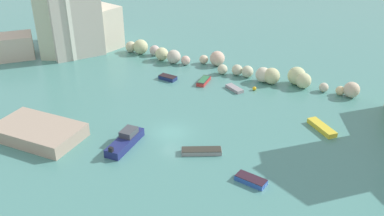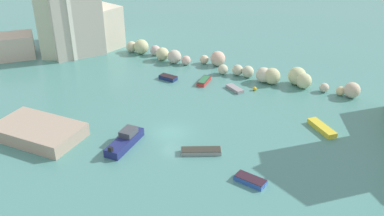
{
  "view_description": "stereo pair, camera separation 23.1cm",
  "coord_description": "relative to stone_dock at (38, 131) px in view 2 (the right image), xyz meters",
  "views": [
    {
      "loc": [
        22.85,
        -35.74,
        25.57
      ],
      "look_at": [
        0.0,
        4.92,
        1.0
      ],
      "focal_mm": 39.87,
      "sensor_mm": 36.0,
      "label": 1
    },
    {
      "loc": [
        23.05,
        -35.63,
        25.57
      ],
      "look_at": [
        0.0,
        4.92,
        1.0
      ],
      "focal_mm": 39.87,
      "sensor_mm": 36.0,
      "label": 2
    }
  ],
  "objects": [
    {
      "name": "cove_water",
      "position": [
        12.54,
        8.24,
        -0.77
      ],
      "size": [
        160.0,
        160.0,
        0.0
      ],
      "primitive_type": "plane",
      "color": "teal",
      "rests_on": "ground"
    },
    {
      "name": "cliff_headland_left",
      "position": [
        -17.26,
        23.36,
        4.89
      ],
      "size": [
        16.43,
        18.7,
        14.45
      ],
      "color": "beige",
      "rests_on": "ground"
    },
    {
      "name": "rock_breakwater",
      "position": [
        10.75,
        27.85,
        0.31
      ],
      "size": [
        38.39,
        4.85,
        2.59
      ],
      "color": "beige",
      "rests_on": "ground"
    },
    {
      "name": "stone_dock",
      "position": [
        0.0,
        0.0,
        0.0
      ],
      "size": [
        10.25,
        6.57,
        1.53
      ],
      "primitive_type": "cube",
      "rotation": [
        0.0,
        0.0,
        0.08
      ],
      "color": "tan",
      "rests_on": "ground"
    },
    {
      "name": "channel_buoy",
      "position": [
        16.61,
        23.74,
        -0.49
      ],
      "size": [
        0.55,
        0.55,
        0.55
      ],
      "primitive_type": "sphere",
      "color": "gold",
      "rests_on": "cove_water"
    },
    {
      "name": "moored_boat_0",
      "position": [
        27.57,
        17.49,
        -0.47
      ],
      "size": [
        4.01,
        3.59,
        0.59
      ],
      "rotation": [
        0.0,
        0.0,
        2.46
      ],
      "color": "gold",
      "rests_on": "cove_water"
    },
    {
      "name": "moored_boat_1",
      "position": [
        9.23,
        22.52,
        -0.46
      ],
      "size": [
        1.58,
        3.3,
        0.58
      ],
      "rotation": [
        0.0,
        0.0,
        4.85
      ],
      "color": "red",
      "rests_on": "cove_water"
    },
    {
      "name": "moored_boat_2",
      "position": [
        17.59,
        6.25,
        -0.51
      ],
      "size": [
        4.29,
        3.23,
        0.51
      ],
      "rotation": [
        0.0,
        0.0,
        0.54
      ],
      "color": "gray",
      "rests_on": "cove_water"
    },
    {
      "name": "moored_boat_3",
      "position": [
        24.15,
        4.11,
        -0.48
      ],
      "size": [
        3.15,
        1.58,
        0.58
      ],
      "rotation": [
        0.0,
        0.0,
        3.03
      ],
      "color": "#2B54AE",
      "rests_on": "cove_water"
    },
    {
      "name": "moored_boat_4",
      "position": [
        4.08,
        20.93,
        -0.47
      ],
      "size": [
        2.63,
        1.36,
        0.6
      ],
      "rotation": [
        0.0,
        0.0,
        6.24
      ],
      "color": "navy",
      "rests_on": "cove_water"
    },
    {
      "name": "moored_boat_5",
      "position": [
        14.14,
        22.46,
        -0.55
      ],
      "size": [
        3.03,
        2.28,
        0.44
      ],
      "rotation": [
        0.0,
        0.0,
        2.65
      ],
      "color": "gray",
      "rests_on": "cove_water"
    },
    {
      "name": "moored_boat_6",
      "position": [
        9.58,
        3.52,
        -0.17
      ],
      "size": [
        2.32,
        5.86,
        1.59
      ],
      "rotation": [
        0.0,
        0.0,
        1.68
      ],
      "color": "navy",
      "rests_on": "cove_water"
    }
  ]
}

